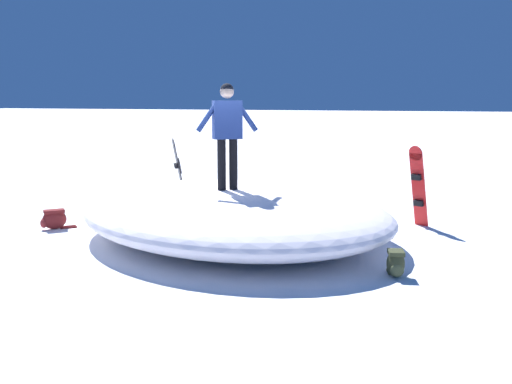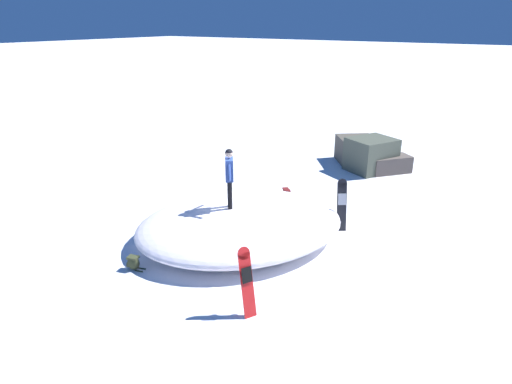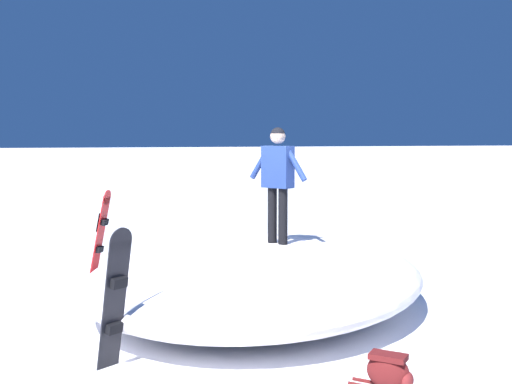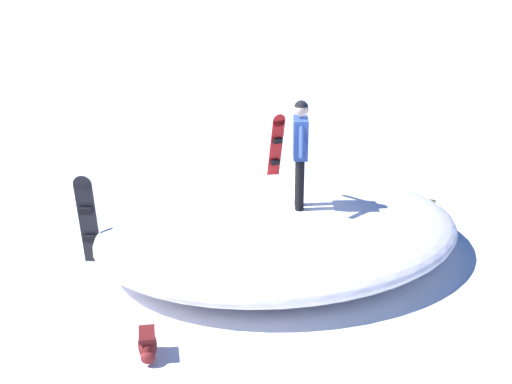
{
  "view_description": "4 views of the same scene",
  "coord_description": "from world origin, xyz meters",
  "px_view_note": "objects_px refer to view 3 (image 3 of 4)",
  "views": [
    {
      "loc": [
        9.51,
        4.68,
        2.42
      ],
      "look_at": [
        0.55,
        1.15,
        0.93
      ],
      "focal_mm": 42.01,
      "sensor_mm": 36.0,
      "label": 1
    },
    {
      "loc": [
        -6.92,
        10.2,
        6.05
      ],
      "look_at": [
        -0.36,
        0.49,
        1.54
      ],
      "focal_mm": 31.68,
      "sensor_mm": 36.0,
      "label": 2
    },
    {
      "loc": [
        -2.23,
        -8.75,
        2.58
      ],
      "look_at": [
        0.26,
        1.13,
        1.67
      ],
      "focal_mm": 45.52,
      "sensor_mm": 36.0,
      "label": 3
    },
    {
      "loc": [
        6.28,
        -7.82,
        4.98
      ],
      "look_at": [
        -0.44,
        0.63,
        0.97
      ],
      "focal_mm": 47.76,
      "sensor_mm": 36.0,
      "label": 4
    }
  ],
  "objects_px": {
    "snowboard_primary_upright": "(116,296)",
    "backpack_far": "(281,254)",
    "snowboarder_standing": "(278,174)",
    "backpack_near": "(389,371)",
    "snowboard_secondary_upright": "(101,231)"
  },
  "relations": [
    {
      "from": "snowboarder_standing",
      "to": "backpack_far",
      "type": "bearing_deg",
      "value": 72.59
    },
    {
      "from": "backpack_near",
      "to": "snowboarder_standing",
      "type": "bearing_deg",
      "value": 92.64
    },
    {
      "from": "snowboarder_standing",
      "to": "snowboard_primary_upright",
      "type": "xyz_separation_m",
      "value": [
        -2.49,
        -2.29,
        -1.16
      ]
    },
    {
      "from": "snowboarder_standing",
      "to": "snowboard_secondary_upright",
      "type": "bearing_deg",
      "value": 132.37
    },
    {
      "from": "backpack_near",
      "to": "snowboard_secondary_upright",
      "type": "bearing_deg",
      "value": 113.31
    },
    {
      "from": "snowboarder_standing",
      "to": "backpack_near",
      "type": "distance_m",
      "value": 3.95
    },
    {
      "from": "backpack_near",
      "to": "backpack_far",
      "type": "distance_m",
      "value": 6.5
    },
    {
      "from": "snowboard_primary_upright",
      "to": "backpack_far",
      "type": "distance_m",
      "value": 6.27
    },
    {
      "from": "snowboard_secondary_upright",
      "to": "backpack_far",
      "type": "distance_m",
      "value": 3.54
    },
    {
      "from": "snowboard_primary_upright",
      "to": "snowboarder_standing",
      "type": "bearing_deg",
      "value": 42.54
    },
    {
      "from": "snowboard_primary_upright",
      "to": "backpack_near",
      "type": "xyz_separation_m",
      "value": [
        2.65,
        -1.23,
        -0.63
      ]
    },
    {
      "from": "backpack_near",
      "to": "snowboard_primary_upright",
      "type": "bearing_deg",
      "value": 155.05
    },
    {
      "from": "snowboard_secondary_upright",
      "to": "backpack_near",
      "type": "relative_size",
      "value": 2.6
    },
    {
      "from": "snowboard_primary_upright",
      "to": "snowboard_secondary_upright",
      "type": "distance_m",
      "value": 5.1
    },
    {
      "from": "snowboard_primary_upright",
      "to": "backpack_far",
      "type": "relative_size",
      "value": 3.08
    }
  ]
}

